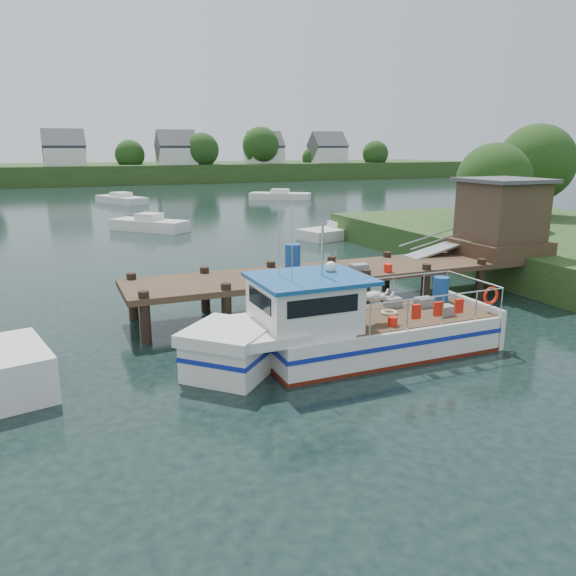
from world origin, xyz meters
name	(u,v)px	position (x,y,z in m)	size (l,w,h in m)	color
ground_plane	(297,311)	(0.00, 0.00, 0.00)	(160.00, 160.00, 0.00)	black
far_shore	(97,169)	(0.01, 82.37, 2.10)	(140.00, 42.55, 9.22)	#2D491E
dock	(450,238)	(6.51, 0.01, 2.24)	(16.60, 3.00, 4.78)	#483322
lobster_boat	(342,330)	(-0.71, -4.61, 0.82)	(9.47, 2.86, 4.50)	silver
moored_far	(280,195)	(16.02, 41.08, 0.42)	(6.81, 5.60, 1.14)	silver
moored_b	(150,224)	(-1.52, 22.04, 0.46)	(5.14, 5.38, 1.23)	silver
moored_c	(346,231)	(9.84, 14.50, 0.38)	(6.90, 3.83, 1.03)	silver
moored_d	(121,199)	(-0.89, 43.19, 0.42)	(4.77, 7.07, 1.14)	silver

